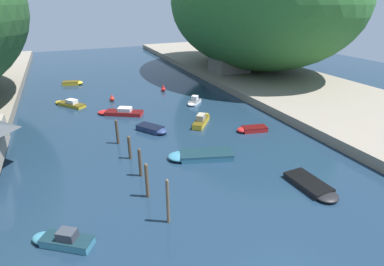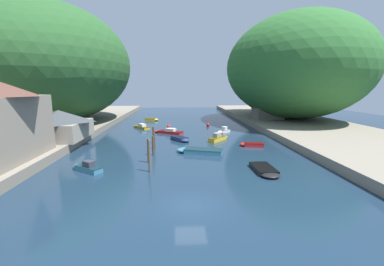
% 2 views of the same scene
% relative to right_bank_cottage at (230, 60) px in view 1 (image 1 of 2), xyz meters
% --- Properties ---
extents(water_surface, '(130.00, 130.00, 0.00)m').
position_rel_right_bank_cottage_xyz_m(water_surface, '(-21.93, -14.64, -3.46)').
color(water_surface, '#192D42').
rests_on(water_surface, ground).
extents(right_bank, '(22.00, 120.00, 1.16)m').
position_rel_right_bank_cottage_xyz_m(right_bank, '(5.18, -14.64, -2.88)').
color(right_bank, gray).
rests_on(right_bank, ground).
extents(hillside_right, '(32.21, 45.09, 25.41)m').
position_rel_right_bank_cottage_xyz_m(hillside_right, '(6.28, 1.23, 10.41)').
color(hillside_right, '#2D662D').
rests_on(hillside_right, right_bank).
extents(right_bank_cottage, '(7.32, 6.20, 4.45)m').
position_rel_right_bank_cottage_xyz_m(right_bank_cottage, '(0.00, 0.00, 0.00)').
color(right_bank_cottage, slate).
rests_on(right_bank_cottage, right_bank).
extents(boat_mid_channel, '(2.20, 4.93, 0.48)m').
position_rel_right_bank_cottage_xyz_m(boat_mid_channel, '(-13.44, -37.30, -3.22)').
color(boat_mid_channel, black).
rests_on(boat_mid_channel, water_surface).
extents(boat_small_dinghy, '(3.86, 2.47, 0.64)m').
position_rel_right_bank_cottage_xyz_m(boat_small_dinghy, '(-29.54, 6.32, -3.14)').
color(boat_small_dinghy, gold).
rests_on(boat_small_dinghy, water_surface).
extents(boat_moored_right, '(4.08, 3.34, 1.21)m').
position_rel_right_bank_cottage_xyz_m(boat_moored_right, '(-32.96, -35.53, -3.08)').
color(boat_moored_right, teal).
rests_on(boat_moored_right, water_surface).
extents(boat_yellow_tender, '(4.27, 4.78, 1.40)m').
position_rel_right_bank_cottage_xyz_m(boat_yellow_tender, '(-15.68, -20.29, -3.02)').
color(boat_yellow_tender, gold).
rests_on(boat_yellow_tender, water_surface).
extents(boat_cabin_cruiser, '(6.35, 4.67, 1.03)m').
position_rel_right_bank_cottage_xyz_m(boat_cabin_cruiser, '(-24.77, -12.92, -3.14)').
color(boat_cabin_cruiser, red).
rests_on(boat_cabin_cruiser, water_surface).
extents(boat_red_skiff, '(4.57, 5.25, 1.03)m').
position_rel_right_bank_cottage_xyz_m(boat_red_skiff, '(-30.97, -6.12, -3.14)').
color(boat_red_skiff, gold).
rests_on(boat_red_skiff, water_surface).
extents(boat_far_right_bank, '(3.07, 2.96, 1.20)m').
position_rel_right_bank_cottage_xyz_m(boat_far_right_bank, '(-13.58, -12.92, -3.09)').
color(boat_far_right_bank, white).
rests_on(boat_far_right_bank, water_surface).
extents(boat_navy_launch, '(3.86, 2.12, 0.57)m').
position_rel_right_bank_cottage_xyz_m(boat_navy_launch, '(-11.45, -25.08, -3.18)').
color(boat_navy_launch, red).
rests_on(boat_navy_launch, water_surface).
extents(boat_open_rowboat, '(3.55, 4.18, 0.65)m').
position_rel_right_bank_cottage_xyz_m(boat_open_rowboat, '(-22.23, -20.47, -3.14)').
color(boat_open_rowboat, navy).
rests_on(boat_open_rowboat, water_surface).
extents(boat_far_upstream, '(6.83, 4.01, 0.65)m').
position_rel_right_bank_cottage_xyz_m(boat_far_upstream, '(-20.01, -28.61, -3.14)').
color(boat_far_upstream, teal).
rests_on(boat_far_upstream, water_surface).
extents(mooring_post_nearest, '(0.23, 0.23, 3.60)m').
position_rel_right_bank_cottage_xyz_m(mooring_post_nearest, '(-25.90, -36.29, -1.65)').
color(mooring_post_nearest, brown).
rests_on(mooring_post_nearest, water_surface).
extents(mooring_post_second, '(0.28, 0.28, 3.07)m').
position_rel_right_bank_cottage_xyz_m(mooring_post_second, '(-26.42, -32.78, -1.92)').
color(mooring_post_second, brown).
rests_on(mooring_post_second, water_surface).
extents(mooring_post_middle, '(0.29, 0.29, 2.75)m').
position_rel_right_bank_cottage_xyz_m(mooring_post_middle, '(-26.13, -29.49, -2.08)').
color(mooring_post_middle, '#4C3D2D').
rests_on(mooring_post_middle, water_surface).
extents(mooring_post_fourth, '(0.31, 0.31, 2.47)m').
position_rel_right_bank_cottage_xyz_m(mooring_post_fourth, '(-26.27, -25.93, -2.22)').
color(mooring_post_fourth, '#4C3D2D').
rests_on(mooring_post_fourth, water_surface).
extents(mooring_post_farthest, '(0.32, 0.32, 2.82)m').
position_rel_right_bank_cottage_xyz_m(mooring_post_farthest, '(-26.73, -22.02, -2.04)').
color(mooring_post_farthest, '#4C3D2D').
rests_on(mooring_post_farthest, water_surface).
extents(channel_buoy_near, '(0.74, 0.74, 1.11)m').
position_rel_right_bank_cottage_xyz_m(channel_buoy_near, '(-24.71, -6.61, -3.03)').
color(channel_buoy_near, red).
rests_on(channel_buoy_near, water_surface).
extents(channel_buoy_far, '(0.78, 0.78, 1.16)m').
position_rel_right_bank_cottage_xyz_m(channel_buoy_far, '(-15.70, -4.76, -3.01)').
color(channel_buoy_far, red).
rests_on(channel_buoy_far, water_surface).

